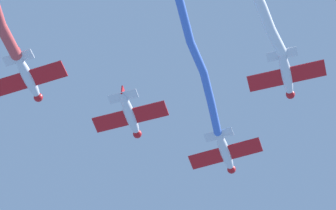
{
  "coord_description": "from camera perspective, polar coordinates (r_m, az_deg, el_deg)",
  "views": [
    {
      "loc": [
        -36.07,
        22.45,
        5.04
      ],
      "look_at": [
        -3.39,
        6.36,
        60.59
      ],
      "focal_mm": 81.96,
      "sensor_mm": 36.0,
      "label": 1
    }
  ],
  "objects": [
    {
      "name": "airplane_right_wing",
      "position": [
        65.94,
        8.79,
        2.24
      ],
      "size": [
        5.51,
        6.02,
        1.68
      ],
      "rotation": [
        0.0,
        0.0,
        5.57
      ],
      "color": "white"
    },
    {
      "name": "airplane_left_wing",
      "position": [
        67.14,
        -2.83,
        -0.78
      ],
      "size": [
        5.62,
        5.92,
        1.68
      ],
      "rotation": [
        0.0,
        0.0,
        5.54
      ],
      "color": "white"
    },
    {
      "name": "airplane_lead",
      "position": [
        69.58,
        4.28,
        -3.53
      ],
      "size": [
        5.77,
        5.79,
        1.68
      ],
      "rotation": [
        0.0,
        0.0,
        5.5
      ],
      "color": "white"
    },
    {
      "name": "smoke_trail_lead",
      "position": [
        62.86,
        1.84,
        4.74
      ],
      "size": [
        15.34,
        13.13,
        1.24
      ],
      "color": "#4C75DB"
    },
    {
      "name": "airplane_slot",
      "position": [
        65.7,
        -10.35,
        2.0
      ],
      "size": [
        5.78,
        5.77,
        1.68
      ],
      "rotation": [
        0.0,
        0.0,
        5.5
      ],
      "color": "white"
    }
  ]
}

